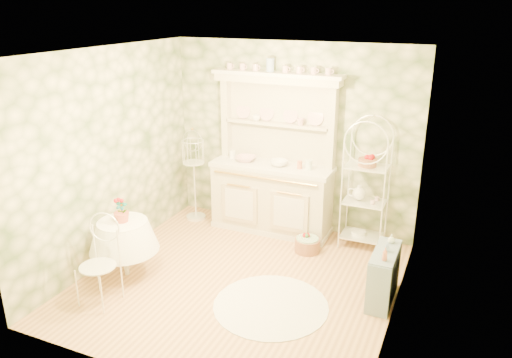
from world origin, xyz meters
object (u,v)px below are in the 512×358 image
at_px(round_table, 125,251).
at_px(cafe_chair, 98,269).
at_px(bakers_rack, 366,182).
at_px(side_shelf, 384,276).
at_px(kitchen_dresser, 272,155).
at_px(floor_basket, 307,244).
at_px(birdcage_stand, 194,177).

distance_m(round_table, cafe_chair, 0.63).
distance_m(bakers_rack, round_table, 3.22).
relative_size(bakers_rack, cafe_chair, 2.25).
distance_m(side_shelf, round_table, 3.08).
relative_size(bakers_rack, side_shelf, 2.62).
bearing_deg(kitchen_dresser, bakers_rack, 0.67).
bearing_deg(cafe_chair, floor_basket, 34.87).
relative_size(side_shelf, floor_basket, 2.19).
bearing_deg(cafe_chair, side_shelf, 9.31).
bearing_deg(kitchen_dresser, cafe_chair, -112.05).
relative_size(cafe_chair, birdcage_stand, 0.61).
xyz_separation_m(kitchen_dresser, cafe_chair, (-1.03, -2.54, -0.73)).
xyz_separation_m(kitchen_dresser, birdcage_stand, (-1.23, -0.10, -0.46)).
bearing_deg(birdcage_stand, kitchen_dresser, 4.81).
xyz_separation_m(cafe_chair, birdcage_stand, (-0.20, 2.44, 0.27)).
relative_size(kitchen_dresser, round_table, 3.66).
relative_size(round_table, birdcage_stand, 0.46).
xyz_separation_m(round_table, floor_basket, (1.86, 1.47, -0.21)).
distance_m(kitchen_dresser, bakers_rack, 1.36).
bearing_deg(birdcage_stand, side_shelf, -20.06).
bearing_deg(kitchen_dresser, floor_basket, -32.82).
bearing_deg(kitchen_dresser, side_shelf, -33.57).
bearing_deg(cafe_chair, round_table, 85.57).
height_order(bakers_rack, round_table, bakers_rack).
height_order(round_table, cafe_chair, cafe_chair).
bearing_deg(bakers_rack, cafe_chair, -133.00).
bearing_deg(round_table, birdcage_stand, 92.51).
xyz_separation_m(round_table, cafe_chair, (0.12, -0.61, 0.10)).
distance_m(cafe_chair, birdcage_stand, 2.46).
height_order(side_shelf, cafe_chair, cafe_chair).
distance_m(side_shelf, birdcage_stand, 3.30).
relative_size(kitchen_dresser, birdcage_stand, 1.67).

